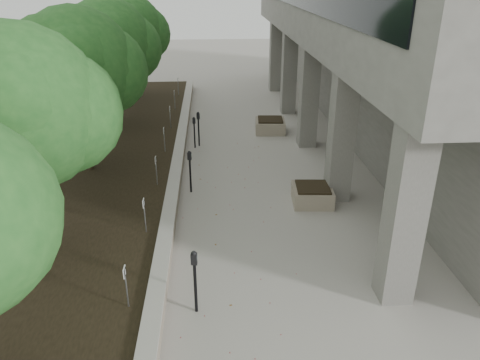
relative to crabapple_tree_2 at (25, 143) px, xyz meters
name	(u,v)px	position (x,y,z in m)	size (l,w,h in m)	color
ground	(244,334)	(4.80, -3.00, -3.12)	(90.00, 90.00, 0.00)	#ACA79E
retaining_wall	(178,160)	(2.97, 6.00, -2.87)	(0.39, 26.00, 0.50)	#A19480
planting_bed	(79,163)	(-0.70, 6.00, -2.92)	(7.00, 26.00, 0.40)	#2C2316
crabapple_tree_2	(25,143)	(0.00, 0.00, 0.00)	(4.60, 4.00, 5.44)	#245E24
crabapple_tree_3	(80,91)	(0.00, 5.00, 0.00)	(4.60, 4.00, 5.44)	#245E24
crabapple_tree_4	(110,64)	(0.00, 10.00, 0.00)	(4.60, 4.00, 5.44)	#245E24
crabapple_tree_5	(128,46)	(0.00, 15.00, 0.00)	(4.60, 4.00, 5.44)	#245E24
parking_sign_2	(126,287)	(2.45, -2.50, -2.24)	(0.04, 0.22, 0.96)	black
parking_sign_3	(145,216)	(2.45, 0.50, -2.24)	(0.04, 0.22, 0.96)	black
parking_sign_4	(156,171)	(2.45, 3.50, -2.24)	(0.04, 0.22, 0.96)	black
parking_sign_5	(164,140)	(2.45, 6.50, -2.24)	(0.04, 0.22, 0.96)	black
parking_sign_6	(170,117)	(2.45, 9.50, -2.24)	(0.04, 0.22, 0.96)	black
parking_sign_7	(175,100)	(2.45, 12.50, -2.24)	(0.04, 0.22, 0.96)	black
parking_sign_8	(178,86)	(2.45, 15.50, -2.24)	(0.04, 0.22, 0.96)	black
parking_meter_2	(195,282)	(3.82, -2.25, -2.36)	(0.15, 0.11, 1.52)	black
parking_meter_3	(190,172)	(3.51, 3.71, -2.39)	(0.14, 0.10, 1.45)	black
parking_meter_4	(194,132)	(3.54, 7.97, -2.46)	(0.13, 0.09, 1.32)	black
parking_meter_5	(199,129)	(3.71, 8.18, -2.39)	(0.15, 0.10, 1.47)	black
planter_front	(312,194)	(7.35, 2.69, -2.84)	(1.22, 1.22, 0.57)	#A19480
planter_back	(270,125)	(6.90, 9.85, -2.81)	(1.31, 1.31, 0.61)	#A19480
berry_scatter	(229,215)	(4.70, 2.00, -3.11)	(3.30, 14.10, 0.02)	#9A0B10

